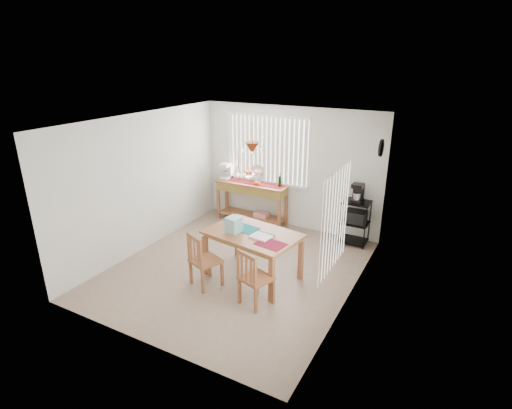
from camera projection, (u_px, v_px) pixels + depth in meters
The scene contains 10 objects.
ground at pixel (236, 269), 7.09m from camera, with size 4.00×4.50×0.01m, color gray.
room_shell at pixel (235, 177), 6.51m from camera, with size 4.20×4.70×2.70m.
sideboard at pixel (252, 193), 8.84m from camera, with size 1.65×0.46×0.93m.
sideboard_items at pixel (241, 175), 8.85m from camera, with size 1.56×0.39×0.71m.
wire_cart at pixel (355, 218), 7.86m from camera, with size 0.53×0.42×0.90m.
cart_items at pixel (358, 193), 7.68m from camera, with size 0.21×0.25×0.37m.
dining_table at pixel (253, 238), 6.60m from camera, with size 1.65×1.20×0.81m.
table_items at pixel (241, 228), 6.52m from camera, with size 1.16×0.71×0.26m.
chair_left at pixel (204, 261), 6.41m from camera, with size 0.56×0.56×0.93m.
chair_right at pixel (254, 278), 5.91m from camera, with size 0.54×0.54×0.91m.
Camera 1 is at (3.28, -5.33, 3.54)m, focal length 28.00 mm.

